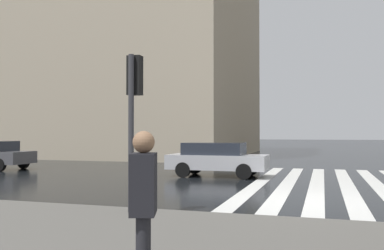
# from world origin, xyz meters

# --- Properties ---
(ground_plane) EXTENTS (220.00, 220.00, 0.00)m
(ground_plane) POSITION_xyz_m (0.00, 0.00, 0.00)
(ground_plane) COLOR black
(zebra_crossing) EXTENTS (13.00, 6.50, 0.01)m
(zebra_crossing) POSITION_xyz_m (4.00, -1.43, 0.00)
(zebra_crossing) COLOR silver
(zebra_crossing) RESTS_ON ground_plane
(haussmann_block_mid) EXTENTS (18.88, 28.97, 23.05)m
(haussmann_block_mid) POSITION_xyz_m (21.94, 20.01, 11.29)
(haussmann_block_mid) COLOR tan
(haussmann_block_mid) RESTS_ON ground_plane
(traffic_signal_post) EXTENTS (0.44, 0.30, 3.33)m
(traffic_signal_post) POSITION_xyz_m (-3.37, 3.22, 2.55)
(traffic_signal_post) COLOR #333338
(traffic_signal_post) RESTS_ON sidewalk_pavement
(car_silver) EXTENTS (1.85, 4.10, 1.41)m
(car_silver) POSITION_xyz_m (5.50, 3.60, 0.76)
(car_silver) COLOR #B7B7BC
(car_silver) RESTS_ON ground_plane
(pedestrian_approaching_kerb) EXTENTS (0.65, 0.38, 1.68)m
(pedestrian_approaching_kerb) POSITION_xyz_m (-7.74, 1.05, 1.13)
(pedestrian_approaching_kerb) COLOR black
(pedestrian_approaching_kerb) RESTS_ON sidewalk_pavement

